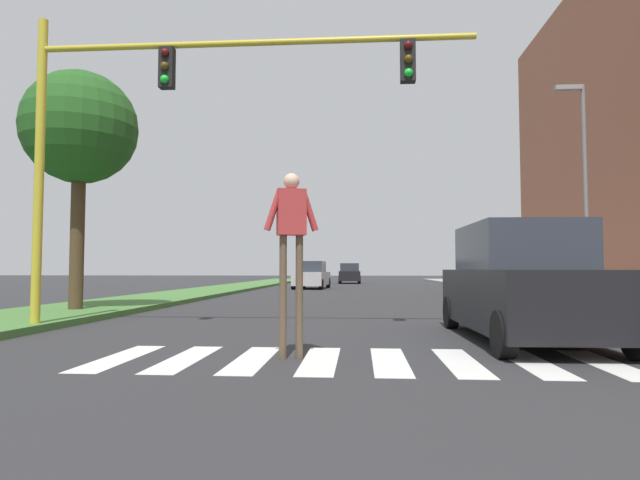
{
  "coord_description": "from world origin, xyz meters",
  "views": [
    {
      "loc": [
        0.06,
        1.18,
        1.19
      ],
      "look_at": [
        -0.96,
        15.1,
        1.95
      ],
      "focal_mm": 30.11,
      "sensor_mm": 36.0,
      "label": 1
    }
  ],
  "objects": [
    {
      "name": "tree_mid",
      "position": [
        -7.36,
        14.78,
        4.92
      ],
      "size": [
        2.99,
        2.99,
        6.32
      ],
      "color": "#4C3823",
      "rests_on": "median_strip"
    },
    {
      "name": "median_strip",
      "position": [
        -7.56,
        28.0,
        0.07
      ],
      "size": [
        3.34,
        64.0,
        0.15
      ],
      "primitive_type": "cube",
      "color": "#477A38",
      "rests_on": "ground_plane"
    },
    {
      "name": "pedestrian_performer",
      "position": [
        -0.85,
        8.34,
        1.66
      ],
      "size": [
        0.74,
        0.33,
        2.49
      ],
      "color": "brown",
      "rests_on": "ground_plane"
    },
    {
      "name": "crosswalk",
      "position": [
        0.0,
        8.24,
        0.0
      ],
      "size": [
        6.75,
        2.2,
        0.01
      ],
      "color": "silver",
      "rests_on": "ground_plane"
    },
    {
      "name": "sidewalk_right",
      "position": [
        8.4,
        28.0,
        0.07
      ],
      "size": [
        3.0,
        64.0,
        0.15
      ],
      "primitive_type": "cube",
      "color": "#9E9991",
      "rests_on": "ground_plane"
    },
    {
      "name": "sedan_midblock",
      "position": [
        -2.84,
        33.81,
        0.78
      ],
      "size": [
        2.09,
        4.41,
        1.67
      ],
      "color": "#B7B7BC",
      "rests_on": "ground_plane"
    },
    {
      "name": "street_lamp_right",
      "position": [
        7.8,
        20.25,
        4.59
      ],
      "size": [
        1.02,
        0.24,
        7.5
      ],
      "color": "slate",
      "rests_on": "sidewalk_right"
    },
    {
      "name": "traffic_light_gantry",
      "position": [
        -3.71,
        11.16,
        4.35
      ],
      "size": [
        8.54,
        0.3,
        6.0
      ],
      "color": "gold",
      "rests_on": "median_strip"
    },
    {
      "name": "sedan_distant",
      "position": [
        -0.75,
        46.34,
        0.78
      ],
      "size": [
        1.86,
        4.15,
        1.68
      ],
      "color": "black",
      "rests_on": "ground_plane"
    },
    {
      "name": "suv_crossing",
      "position": [
        2.81,
        10.47,
        0.93
      ],
      "size": [
        2.05,
        4.64,
        1.97
      ],
      "color": "black",
      "rests_on": "ground_plane"
    },
    {
      "name": "ground_plane",
      "position": [
        0.0,
        30.0,
        0.0
      ],
      "size": [
        140.0,
        140.0,
        0.0
      ],
      "primitive_type": "plane",
      "color": "#2D2D30"
    }
  ]
}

